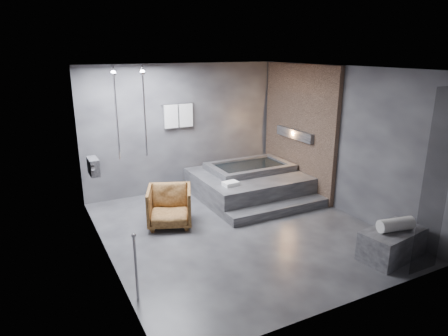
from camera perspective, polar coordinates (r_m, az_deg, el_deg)
room at (r=7.03m, az=4.08°, el=5.48°), size 5.00×5.04×2.82m
tub_deck at (r=8.74m, az=3.46°, el=-2.30°), size 2.20×2.00×0.50m
tub_step at (r=7.88m, az=7.83°, el=-5.88°), size 2.20×0.36×0.18m
concrete_bench at (r=6.73m, az=22.81°, el=-9.93°), size 1.08×0.70×0.46m
driftwood_chair at (r=7.30m, az=-7.78°, el=-5.45°), size 1.01×1.02×0.72m
rolled_towel at (r=6.59m, az=23.35°, el=-7.43°), size 0.59×0.30×0.20m
deck_towel at (r=7.87m, az=0.95°, el=-2.25°), size 0.31×0.24×0.08m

